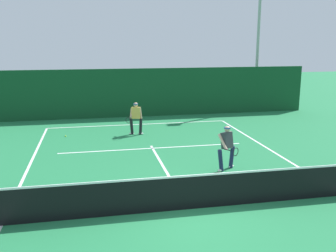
{
  "coord_description": "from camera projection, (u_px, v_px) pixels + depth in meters",
  "views": [
    {
      "loc": [
        -2.42,
        -9.2,
        4.44
      ],
      "look_at": [
        0.6,
        5.7,
        1.0
      ],
      "focal_mm": 40.8,
      "sensor_mm": 36.0,
      "label": 1
    }
  ],
  "objects": [
    {
      "name": "court_line_sideline_left",
      "position": [
        1.0,
        226.0,
        9.32
      ],
      "size": [
        0.1,
        21.45,
        0.01
      ],
      "primitive_type": "cube",
      "color": "white",
      "rests_on": "ground_plane"
    },
    {
      "name": "ground_plane",
      "position": [
        188.0,
        209.0,
        10.24
      ],
      "size": [
        80.0,
        80.0,
        0.0
      ],
      "primitive_type": "plane",
      "color": "#237A46"
    },
    {
      "name": "tennis_net",
      "position": [
        189.0,
        192.0,
        10.13
      ],
      "size": [
        10.37,
        0.09,
        1.11
      ],
      "color": "#1E4723",
      "rests_on": "ground_plane"
    },
    {
      "name": "court_line_baseline_far",
      "position": [
        138.0,
        124.0,
        20.49
      ],
      "size": [
        9.46,
        0.1,
        0.01
      ],
      "primitive_type": "cube",
      "color": "white",
      "rests_on": "ground_plane"
    },
    {
      "name": "court_line_centre",
      "position": [
        165.0,
        170.0,
        13.3
      ],
      "size": [
        0.1,
        6.4,
        0.01
      ],
      "primitive_type": "cube",
      "color": "white",
      "rests_on": "ground_plane"
    },
    {
      "name": "tennis_ball",
      "position": [
        66.0,
        136.0,
        17.87
      ],
      "size": [
        0.07,
        0.07,
        0.07
      ],
      "primitive_type": "sphere",
      "color": "#D1E033",
      "rests_on": "ground_plane"
    },
    {
      "name": "player_near",
      "position": [
        227.0,
        146.0,
        13.17
      ],
      "size": [
        0.82,
        1.02,
        1.57
      ],
      "rotation": [
        0.0,
        0.0,
        3.7
      ],
      "color": "#1E234C",
      "rests_on": "ground_plane"
    },
    {
      "name": "light_pole",
      "position": [
        259.0,
        26.0,
        24.01
      ],
      "size": [
        0.55,
        0.44,
        8.77
      ],
      "color": "#9EA39E",
      "rests_on": "ground_plane"
    },
    {
      "name": "back_fence_windscreen",
      "position": [
        133.0,
        93.0,
        22.28
      ],
      "size": [
        21.34,
        0.12,
        2.82
      ],
      "primitive_type": "cube",
      "color": "#114323",
      "rests_on": "ground_plane"
    },
    {
      "name": "court_line_service",
      "position": [
        153.0,
        148.0,
        15.98
      ],
      "size": [
        7.71,
        0.1,
        0.01
      ],
      "primitive_type": "cube",
      "color": "white",
      "rests_on": "ground_plane"
    },
    {
      "name": "player_far",
      "position": [
        136.0,
        117.0,
        18.13
      ],
      "size": [
        0.89,
        0.88,
        1.56
      ],
      "rotation": [
        0.0,
        0.0,
        2.92
      ],
      "color": "black",
      "rests_on": "ground_plane"
    }
  ]
}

